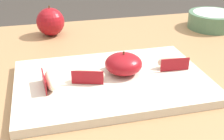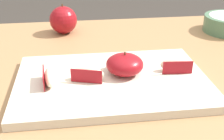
{
  "view_description": "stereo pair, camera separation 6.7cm",
  "coord_description": "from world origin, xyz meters",
  "px_view_note": "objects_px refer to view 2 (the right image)",
  "views": [
    {
      "loc": [
        -0.18,
        -0.6,
        1.07
      ],
      "look_at": [
        -0.03,
        -0.02,
        0.77
      ],
      "focal_mm": 48.08,
      "sensor_mm": 36.0,
      "label": 1
    },
    {
      "loc": [
        -0.11,
        -0.61,
        1.07
      ],
      "look_at": [
        -0.03,
        -0.02,
        0.77
      ],
      "focal_mm": 48.08,
      "sensor_mm": 36.0,
      "label": 2
    }
  ],
  "objects_px": {
    "cutting_board": "(112,82)",
    "apple_wedge_middle": "(88,74)",
    "apple_wedge_back": "(176,65)",
    "whole_apple_red_delicious": "(63,20)",
    "apple_half_skin_up": "(125,64)",
    "apple_wedge_near_knife": "(49,77)"
  },
  "relations": [
    {
      "from": "apple_wedge_back",
      "to": "whole_apple_red_delicious",
      "type": "height_order",
      "value": "whole_apple_red_delicious"
    },
    {
      "from": "cutting_board",
      "to": "apple_half_skin_up",
      "type": "relative_size",
      "value": 4.99
    },
    {
      "from": "apple_wedge_near_knife",
      "to": "apple_wedge_middle",
      "type": "distance_m",
      "value": 0.08
    },
    {
      "from": "apple_wedge_middle",
      "to": "cutting_board",
      "type": "bearing_deg",
      "value": 3.78
    },
    {
      "from": "apple_half_skin_up",
      "to": "apple_wedge_near_knife",
      "type": "height_order",
      "value": "apple_half_skin_up"
    },
    {
      "from": "apple_wedge_back",
      "to": "whole_apple_red_delicious",
      "type": "xyz_separation_m",
      "value": [
        -0.27,
        0.36,
        0.01
      ]
    },
    {
      "from": "apple_wedge_near_knife",
      "to": "apple_wedge_back",
      "type": "relative_size",
      "value": 1.0
    },
    {
      "from": "apple_wedge_near_knife",
      "to": "whole_apple_red_delicious",
      "type": "distance_m",
      "value": 0.38
    },
    {
      "from": "cutting_board",
      "to": "apple_wedge_near_knife",
      "type": "xyz_separation_m",
      "value": [
        -0.14,
        -0.01,
        0.03
      ]
    },
    {
      "from": "apple_wedge_middle",
      "to": "whole_apple_red_delicious",
      "type": "xyz_separation_m",
      "value": [
        -0.06,
        0.38,
        0.01
      ]
    },
    {
      "from": "apple_wedge_back",
      "to": "apple_wedge_near_knife",
      "type": "bearing_deg",
      "value": -176.12
    },
    {
      "from": "apple_wedge_near_knife",
      "to": "apple_wedge_back",
      "type": "distance_m",
      "value": 0.29
    },
    {
      "from": "cutting_board",
      "to": "apple_wedge_middle",
      "type": "distance_m",
      "value": 0.06
    },
    {
      "from": "apple_half_skin_up",
      "to": "apple_wedge_back",
      "type": "xyz_separation_m",
      "value": [
        0.12,
        -0.01,
        -0.01
      ]
    },
    {
      "from": "apple_wedge_back",
      "to": "whole_apple_red_delicious",
      "type": "relative_size",
      "value": 0.76
    },
    {
      "from": "cutting_board",
      "to": "apple_wedge_back",
      "type": "relative_size",
      "value": 5.76
    },
    {
      "from": "cutting_board",
      "to": "whole_apple_red_delicious",
      "type": "xyz_separation_m",
      "value": [
        -0.11,
        0.37,
        0.04
      ]
    },
    {
      "from": "cutting_board",
      "to": "whole_apple_red_delicious",
      "type": "bearing_deg",
      "value": 106.69
    },
    {
      "from": "cutting_board",
      "to": "apple_wedge_back",
      "type": "bearing_deg",
      "value": 4.29
    },
    {
      "from": "whole_apple_red_delicious",
      "to": "cutting_board",
      "type": "bearing_deg",
      "value": -73.31
    },
    {
      "from": "apple_half_skin_up",
      "to": "apple_wedge_middle",
      "type": "xyz_separation_m",
      "value": [
        -0.09,
        -0.02,
        -0.01
      ]
    },
    {
      "from": "apple_half_skin_up",
      "to": "apple_wedge_near_knife",
      "type": "bearing_deg",
      "value": -170.54
    }
  ]
}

